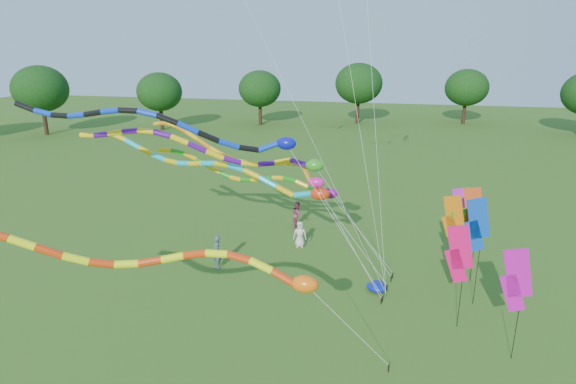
% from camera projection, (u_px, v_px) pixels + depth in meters
% --- Properties ---
extents(ground, '(160.00, 160.00, 0.00)m').
position_uv_depth(ground, '(318.00, 344.00, 18.70)').
color(ground, '#2D5616').
rests_on(ground, ground).
extents(tree_ring, '(113.64, 120.13, 9.65)m').
position_uv_depth(tree_ring, '(403.00, 287.00, 11.57)').
color(tree_ring, '#382314').
rests_on(tree_ring, ground).
extents(tube_kite_red, '(13.53, 3.19, 6.19)m').
position_uv_depth(tube_kite_red, '(185.00, 264.00, 16.13)').
color(tube_kite_red, black).
rests_on(tube_kite_red, ground).
extents(tube_kite_orange, '(13.22, 5.73, 7.59)m').
position_uv_depth(tube_kite_orange, '(247.00, 156.00, 24.21)').
color(tube_kite_orange, black).
rests_on(tube_kite_orange, ground).
extents(tube_kite_purple, '(14.46, 2.37, 8.11)m').
position_uv_depth(tube_kite_purple, '(226.00, 152.00, 22.01)').
color(tube_kite_purple, black).
rests_on(tube_kite_purple, ground).
extents(tube_kite_blue, '(15.39, 2.39, 9.37)m').
position_uv_depth(tube_kite_blue, '(181.00, 129.00, 19.65)').
color(tube_kite_blue, black).
rests_on(tube_kite_blue, ground).
extents(tube_kite_cyan, '(14.73, 2.28, 7.14)m').
position_uv_depth(tube_kite_cyan, '(234.00, 173.00, 23.59)').
color(tube_kite_cyan, black).
rests_on(tube_kite_cyan, ground).
extents(tube_kite_green, '(12.00, 1.35, 6.54)m').
position_uv_depth(tube_kite_green, '(266.00, 179.00, 23.97)').
color(tube_kite_green, black).
rests_on(tube_kite_green, ground).
extents(banner_pole_blue_a, '(1.16, 0.27, 5.04)m').
position_uv_depth(banner_pole_blue_a, '(477.00, 225.00, 20.45)').
color(banner_pole_blue_a, black).
rests_on(banner_pole_blue_a, ground).
extents(banner_pole_green, '(1.09, 0.55, 3.72)m').
position_uv_depth(banner_pole_green, '(460.00, 233.00, 23.11)').
color(banner_pole_green, black).
rests_on(banner_pole_green, ground).
extents(banner_pole_violet, '(1.16, 0.23, 3.99)m').
position_uv_depth(banner_pole_violet, '(461.00, 210.00, 25.46)').
color(banner_pole_violet, black).
rests_on(banner_pole_violet, ground).
extents(banner_pole_red, '(1.13, 0.44, 4.82)m').
position_uv_depth(banner_pole_red, '(473.00, 212.00, 22.67)').
color(banner_pole_red, black).
rests_on(banner_pole_red, ground).
extents(banner_pole_magenta_b, '(1.16, 0.17, 4.44)m').
position_uv_depth(banner_pole_magenta_b, '(516.00, 280.00, 16.95)').
color(banner_pole_magenta_b, black).
rests_on(banner_pole_magenta_b, ground).
extents(banner_pole_magenta_a, '(1.16, 0.17, 4.49)m').
position_uv_depth(banner_pole_magenta_a, '(459.00, 254.00, 18.94)').
color(banner_pole_magenta_a, black).
rests_on(banner_pole_magenta_a, ground).
extents(banner_pole_orange, '(1.15, 0.35, 4.41)m').
position_uv_depth(banner_pole_orange, '(453.00, 220.00, 22.81)').
color(banner_pole_orange, black).
rests_on(banner_pole_orange, ground).
extents(blue_nylon_heap, '(1.32, 1.21, 0.45)m').
position_uv_depth(blue_nylon_heap, '(369.00, 286.00, 22.68)').
color(blue_nylon_heap, '#0C1C9C').
rests_on(blue_nylon_heap, ground).
extents(person_a, '(0.80, 0.57, 1.53)m').
position_uv_depth(person_a, '(300.00, 234.00, 27.37)').
color(person_a, silver).
rests_on(person_a, ground).
extents(person_b, '(0.67, 0.77, 1.79)m').
position_uv_depth(person_b, '(217.00, 252.00, 24.72)').
color(person_b, '#465262').
rests_on(person_b, ground).
extents(person_c, '(0.73, 0.88, 1.68)m').
position_uv_depth(person_c, '(298.00, 214.00, 30.33)').
color(person_c, '#94354D').
rests_on(person_c, ground).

